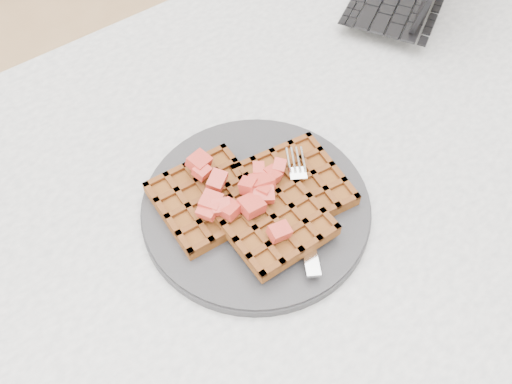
# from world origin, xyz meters

# --- Properties ---
(ground) EXTENTS (4.00, 4.00, 0.00)m
(ground) POSITION_xyz_m (0.00, 0.00, 0.00)
(ground) COLOR tan
(ground) RESTS_ON ground
(table) EXTENTS (1.20, 0.80, 0.75)m
(table) POSITION_xyz_m (0.00, 0.00, 0.64)
(table) COLOR beige
(table) RESTS_ON ground
(plate) EXTENTS (0.28, 0.28, 0.02)m
(plate) POSITION_xyz_m (-0.05, -0.02, 0.76)
(plate) COLOR #242427
(plate) RESTS_ON table
(waffles) EXTENTS (0.22, 0.19, 0.03)m
(waffles) POSITION_xyz_m (-0.05, -0.03, 0.78)
(waffles) COLOR brown
(waffles) RESTS_ON plate
(strawberry_pile) EXTENTS (0.15, 0.15, 0.02)m
(strawberry_pile) POSITION_xyz_m (-0.05, -0.02, 0.80)
(strawberry_pile) COLOR maroon
(strawberry_pile) RESTS_ON waffles
(fork) EXTENTS (0.11, 0.17, 0.02)m
(fork) POSITION_xyz_m (-0.01, -0.06, 0.77)
(fork) COLOR silver
(fork) RESTS_ON plate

